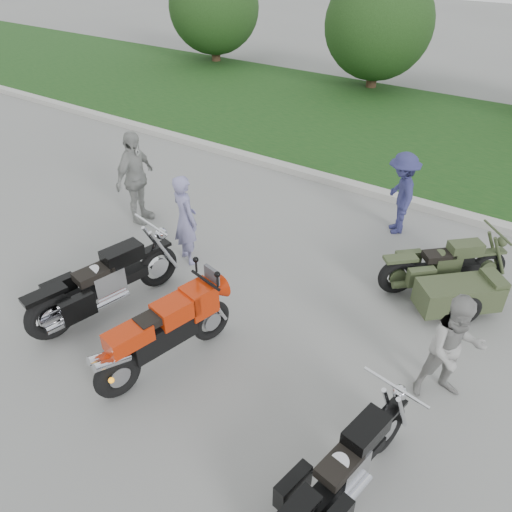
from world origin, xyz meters
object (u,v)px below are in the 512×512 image
Objects in this scene: sportbike_red at (163,332)px; person_back at (135,178)px; cruiser_left at (101,286)px; cruiser_sidecar at (450,283)px; cruiser_right at (341,475)px; person_stripe at (185,220)px; person_denim at (401,194)px; person_grey at (454,350)px.

person_back is at bearing 152.61° from sportbike_red.
sportbike_red reaches higher than cruiser_left.
person_back is (-1.62, 2.37, 0.43)m from cruiser_left.
cruiser_right is at bearing -42.75° from cruiser_sidecar.
cruiser_right is 4.98m from person_stripe.
person_stripe reaches higher than sportbike_red.
person_denim reaches higher than cruiser_right.
sportbike_red reaches higher than cruiser_right.
cruiser_sidecar is (-0.07, 3.92, -0.05)m from cruiser_right.
person_stripe is 4.07m from person_denim.
cruiser_right is 1.39× the size of person_denim.
person_back reaches higher than person_denim.
person_denim is at bearing 72.61° from cruiser_left.
person_grey reaches higher than cruiser_left.
cruiser_left reaches higher than cruiser_right.
person_grey is at bearing 39.28° from sportbike_red.
cruiser_sidecar is 1.06× the size of person_back.
sportbike_red is 4.47m from cruiser_sidecar.
sportbike_red is 1.15× the size of person_back.
person_stripe is at bearing 137.09° from person_grey.
cruiser_left reaches higher than cruiser_sidecar.
person_grey is at bearing -2.08° from person_denim.
cruiser_left is (-1.56, 0.29, -0.10)m from sportbike_red.
person_denim reaches higher than cruiser_left.
cruiser_sidecar is at bearing -92.30° from person_back.
cruiser_right is at bearing -16.24° from person_denim.
cruiser_left is 5.38m from cruiser_sidecar.
person_denim is 5.09m from person_back.
cruiser_left is at bearing -178.03° from sportbike_red.
cruiser_sidecar is 2.30m from person_denim.
person_stripe is at bearing -117.36° from person_back.
cruiser_right is at bearing -127.60° from person_back.
person_denim is at bearing -70.65° from person_back.
person_stripe is at bearing -73.23° from person_denim.
cruiser_left is 1.37× the size of person_back.
person_back is (-6.46, 1.00, 0.16)m from person_grey.
person_denim is at bearing 89.16° from sportbike_red.
cruiser_sidecar is 4.44m from person_stripe.
cruiser_right is 1.21× the size of person_back.
sportbike_red is 5.34m from person_denim.
person_stripe reaches higher than person_denim.
person_denim is (-1.59, 5.60, 0.36)m from cruiser_right.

